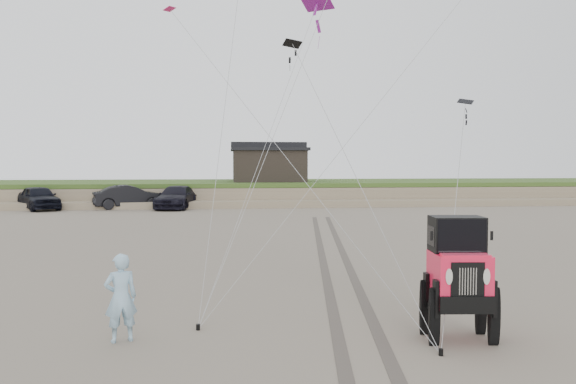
# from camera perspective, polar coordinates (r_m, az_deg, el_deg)

# --- Properties ---
(ground) EXTENTS (160.00, 160.00, 0.00)m
(ground) POSITION_cam_1_polar(r_m,az_deg,el_deg) (11.40, 2.55, -13.97)
(ground) COLOR #6B6054
(ground) RESTS_ON ground
(dune_ridge) EXTENTS (160.00, 14.25, 1.73)m
(dune_ridge) POSITION_cam_1_polar(r_m,az_deg,el_deg) (48.36, -4.37, 0.02)
(dune_ridge) COLOR #7A6B54
(dune_ridge) RESTS_ON ground
(cabin) EXTENTS (6.40, 5.40, 3.35)m
(cabin) POSITION_cam_1_polar(r_m,az_deg,el_deg) (47.91, -1.97, 2.89)
(cabin) COLOR black
(cabin) RESTS_ON dune_ridge
(truck_a) EXTENTS (4.37, 5.31, 1.71)m
(truck_a) POSITION_cam_1_polar(r_m,az_deg,el_deg) (43.29, -23.99, -0.53)
(truck_a) COLOR black
(truck_a) RESTS_ON ground
(truck_b) EXTENTS (5.44, 3.15, 1.70)m
(truck_b) POSITION_cam_1_polar(r_m,az_deg,el_deg) (42.22, -15.77, -0.48)
(truck_b) COLOR black
(truck_b) RESTS_ON ground
(truck_c) EXTENTS (3.14, 5.90, 1.63)m
(truck_c) POSITION_cam_1_polar(r_m,az_deg,el_deg) (41.49, -11.27, -0.53)
(truck_c) COLOR black
(truck_c) RESTS_ON ground
(jeep) EXTENTS (2.62, 5.15, 1.85)m
(jeep) POSITION_cam_1_polar(r_m,az_deg,el_deg) (11.11, 16.95, -9.62)
(jeep) COLOR #FF1E45
(jeep) RESTS_ON ground
(man) EXTENTS (0.70, 0.58, 1.65)m
(man) POSITION_cam_1_polar(r_m,az_deg,el_deg) (11.02, -16.63, -10.24)
(man) COLOR #8BBCD7
(man) RESTS_ON ground
(stake_main) EXTENTS (0.08, 0.08, 0.12)m
(stake_main) POSITION_cam_1_polar(r_m,az_deg,el_deg) (11.60, -9.13, -13.39)
(stake_main) COLOR black
(stake_main) RESTS_ON ground
(stake_aux) EXTENTS (0.08, 0.08, 0.12)m
(stake_aux) POSITION_cam_1_polar(r_m,az_deg,el_deg) (10.39, 15.27, -15.43)
(stake_aux) COLOR black
(stake_aux) RESTS_ON ground
(tire_tracks) EXTENTS (5.22, 29.74, 0.01)m
(tire_tracks) POSITION_cam_1_polar(r_m,az_deg,el_deg) (19.41, 4.73, -6.86)
(tire_tracks) COLOR #4C443D
(tire_tracks) RESTS_ON ground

